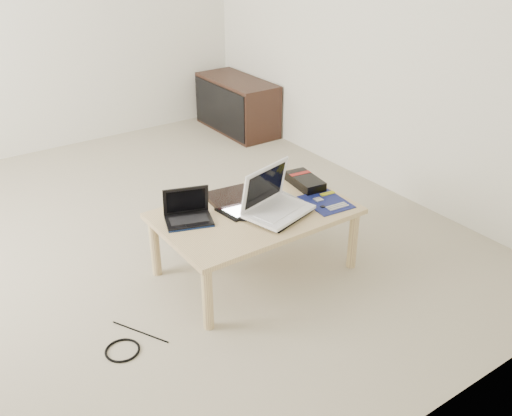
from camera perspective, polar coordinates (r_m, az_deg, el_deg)
ground at (r=3.75m, az=-12.57°, el=-3.91°), size 4.00×4.00×0.00m
coffee_table at (r=3.27m, az=-0.11°, el=-1.06°), size 1.10×0.70×0.40m
media_cabinet at (r=5.57m, az=-1.97°, el=10.25°), size 0.41×0.90×0.50m
book at (r=3.37m, az=-2.48°, el=1.10°), size 0.30×0.26×0.03m
netbook at (r=3.15m, az=-6.82°, el=-0.59°), size 0.30×0.26×0.18m
tablet at (r=3.26m, az=-1.42°, el=-0.02°), size 0.27×0.22×0.01m
remote at (r=3.38m, az=3.26°, el=1.10°), size 0.07×0.22×0.02m
neoprene_sleeve at (r=3.20m, az=2.35°, el=-0.57°), size 0.38×0.32×0.02m
white_laptop at (r=3.18m, az=1.83°, el=0.55°), size 0.42×0.34×0.26m
motherboard at (r=3.36m, az=7.03°, el=0.61°), size 0.25×0.30×0.01m
gpu_box at (r=3.54m, az=4.93°, el=2.68°), size 0.17×0.29×0.06m
cable_coil at (r=3.17m, az=-1.16°, el=-0.90°), size 0.10×0.10×0.01m
floor_cable_coil at (r=2.95m, az=-13.21°, el=-13.69°), size 0.18×0.18×0.01m
floor_cable_trail at (r=3.05m, az=-11.52°, el=-12.04°), size 0.17×0.31×0.01m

